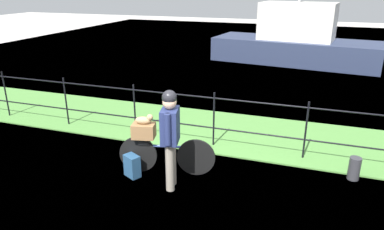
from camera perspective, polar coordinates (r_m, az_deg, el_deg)
ground_plane at (r=5.82m, az=-2.33°, el=-13.19°), size 60.00×60.00×0.00m
grass_strip at (r=8.25m, az=4.94°, el=-2.55°), size 27.00×2.40×0.03m
harbor_water at (r=16.23m, az=12.42°, el=8.45°), size 30.00×30.00×0.00m
iron_fence at (r=7.28m, az=3.50°, el=-0.12°), size 18.04×0.04×1.17m
bicycle_main at (r=6.37m, az=-4.19°, el=-6.35°), size 1.68×0.42×0.67m
wooden_crate at (r=6.27m, az=-7.71°, el=-2.49°), size 0.44×0.35×0.26m
terrier_dog at (r=6.18m, az=-7.57°, el=-0.75°), size 0.32×0.20×0.18m
cyclist_person at (r=5.67m, az=-3.50°, el=-2.63°), size 0.34×0.53×1.68m
backpack_on_paving at (r=6.41m, az=-9.51°, el=-7.99°), size 0.33×0.29×0.40m
mooring_bollard at (r=6.84m, az=24.43°, el=-7.76°), size 0.20×0.20×0.41m
moored_boat_near at (r=15.96m, az=16.14°, el=11.17°), size 6.99×3.22×4.07m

